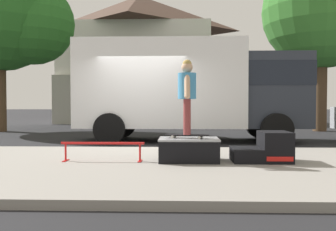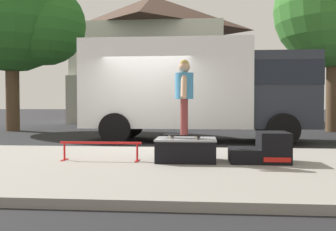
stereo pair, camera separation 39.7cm
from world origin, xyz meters
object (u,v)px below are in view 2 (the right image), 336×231
(box_truck, at_px, (199,86))
(skateboard, at_px, (184,135))
(street_tree_neighbour, at_px, (19,13))
(grind_rail, at_px, (100,146))
(kicker_ramp, at_px, (264,150))
(skate_box, at_px, (186,149))
(skater_kid, at_px, (184,90))

(box_truck, bearing_deg, skateboard, -92.82)
(street_tree_neighbour, bearing_deg, grind_rail, -56.02)
(skateboard, relative_size, street_tree_neighbour, 0.10)
(kicker_ramp, distance_m, box_truck, 5.21)
(grind_rail, height_order, street_tree_neighbour, street_tree_neighbour)
(kicker_ramp, xyz_separation_m, skateboard, (-1.42, 0.02, 0.25))
(skate_box, bearing_deg, grind_rail, -177.71)
(skateboard, bearing_deg, skate_box, -26.87)
(skate_box, relative_size, skater_kid, 0.80)
(kicker_ramp, relative_size, skater_kid, 0.76)
(skate_box, bearing_deg, street_tree_neighbour, 130.66)
(kicker_ramp, relative_size, box_truck, 0.15)
(skate_box, relative_size, kicker_ramp, 1.05)
(skate_box, xyz_separation_m, grind_rail, (-1.56, -0.06, 0.04))
(skate_box, distance_m, skater_kid, 1.06)
(kicker_ramp, bearing_deg, skate_box, 179.98)
(skate_box, xyz_separation_m, skateboard, (-0.03, 0.02, 0.25))
(skate_box, height_order, skater_kid, skater_kid)
(skateboard, relative_size, box_truck, 0.12)
(skater_kid, xyz_separation_m, box_truck, (0.24, 4.88, 0.30))
(street_tree_neighbour, bearing_deg, kicker_ramp, -44.46)
(skate_box, relative_size, grind_rail, 0.71)
(skateboard, xyz_separation_m, street_tree_neighbour, (-7.41, 8.65, 4.41))
(street_tree_neighbour, bearing_deg, skate_box, -49.34)
(skater_kid, height_order, street_tree_neighbour, street_tree_neighbour)
(skateboard, height_order, box_truck, box_truck)
(skate_box, distance_m, kicker_ramp, 1.39)
(grind_rail, relative_size, street_tree_neighbour, 0.19)
(skater_kid, distance_m, street_tree_neighbour, 11.95)
(skate_box, height_order, box_truck, box_truck)
(skate_box, bearing_deg, kicker_ramp, -0.02)
(kicker_ramp, bearing_deg, skateboard, 179.32)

